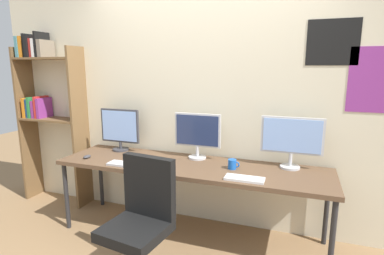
% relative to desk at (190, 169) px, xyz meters
% --- Properties ---
extents(wall_back, '(5.00, 0.11, 2.60)m').
position_rel_desk_xyz_m(wall_back, '(0.00, 0.42, 0.61)').
color(wall_back, beige).
rests_on(wall_back, ground_plane).
extents(desk, '(2.60, 0.68, 0.74)m').
position_rel_desk_xyz_m(desk, '(0.00, 0.00, 0.00)').
color(desk, brown).
rests_on(desk, ground_plane).
extents(bookshelf, '(0.83, 0.28, 2.04)m').
position_rel_desk_xyz_m(bookshelf, '(-1.93, 0.23, 0.57)').
color(bookshelf, brown).
rests_on(bookshelf, ground_plane).
extents(office_chair, '(0.52, 0.52, 0.99)m').
position_rel_desk_xyz_m(office_chair, '(-0.13, -0.77, -0.29)').
color(office_chair, '#2D2D33').
rests_on(office_chair, ground_plane).
extents(monitor_left, '(0.46, 0.18, 0.46)m').
position_rel_desk_xyz_m(monitor_left, '(-0.90, 0.21, 0.30)').
color(monitor_left, '#38383D').
rests_on(monitor_left, desk).
extents(monitor_center, '(0.47, 0.18, 0.46)m').
position_rel_desk_xyz_m(monitor_center, '(0.00, 0.21, 0.31)').
color(monitor_center, silver).
rests_on(monitor_center, desk).
extents(monitor_right, '(0.55, 0.18, 0.47)m').
position_rel_desk_xyz_m(monitor_right, '(0.90, 0.21, 0.32)').
color(monitor_right, silver).
rests_on(monitor_right, desk).
extents(keyboard_left, '(0.36, 0.13, 0.02)m').
position_rel_desk_xyz_m(keyboard_left, '(-0.56, -0.23, 0.06)').
color(keyboard_left, silver).
rests_on(keyboard_left, desk).
extents(keyboard_right, '(0.32, 0.13, 0.02)m').
position_rel_desk_xyz_m(keyboard_right, '(0.56, -0.23, 0.06)').
color(keyboard_right, silver).
rests_on(keyboard_right, desk).
extents(computer_mouse, '(0.06, 0.10, 0.03)m').
position_rel_desk_xyz_m(computer_mouse, '(-1.06, -0.16, 0.06)').
color(computer_mouse, '#38383D').
rests_on(computer_mouse, desk).
extents(coffee_mug, '(0.11, 0.08, 0.09)m').
position_rel_desk_xyz_m(coffee_mug, '(0.41, 0.01, 0.09)').
color(coffee_mug, blue).
rests_on(coffee_mug, desk).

